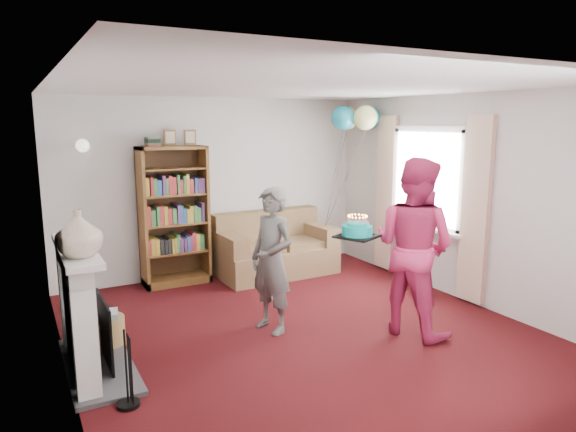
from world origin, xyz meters
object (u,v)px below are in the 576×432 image
person_magenta (414,247)px  sofa (274,250)px  person_striped (272,260)px  birthday_cake (357,231)px  bookcase (173,217)px

person_magenta → sofa: bearing=-10.5°
person_striped → birthday_cake: 0.93m
bookcase → birthday_cake: size_ratio=5.63×
sofa → birthday_cake: 2.51m
bookcase → person_magenta: 3.28m
person_striped → birthday_cake: bearing=38.0°
birthday_cake → person_magenta: bearing=-20.2°
sofa → person_striped: 2.13m
bookcase → person_striped: 2.13m
sofa → person_magenta: size_ratio=0.91×
birthday_cake → bookcase: bearing=113.4°
bookcase → person_striped: bookcase is taller
sofa → person_magenta: (0.30, -2.58, 0.58)m
person_striped → birthday_cake: (0.70, -0.52, 0.34)m
bookcase → birthday_cake: bearing=-66.6°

